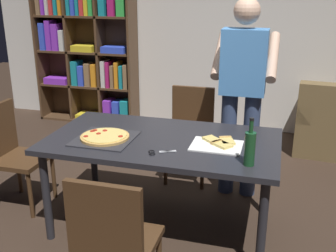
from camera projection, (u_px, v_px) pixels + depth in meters
The scene contains 12 objects.
ground_plane at pixel (163, 225), 3.28m from camera, with size 12.00×12.00×0.00m, color #38281E.
back_wall at pixel (220, 22), 5.19m from camera, with size 6.40×0.10×2.80m, color silver.
dining_table at pixel (163, 147), 3.06m from camera, with size 1.72×0.96×0.75m.
chair_near_camera at pixel (113, 239), 2.24m from camera, with size 0.42×0.42×0.90m.
chair_far_side at pixel (190, 128), 3.99m from camera, with size 0.42×0.42×0.90m.
chair_left_end at pixel (11, 149), 3.46m from camera, with size 0.42×0.42×0.90m.
bookshelf at pixel (88, 50), 5.57m from camera, with size 1.40×0.35×1.95m.
person_serving_pizza at pixel (242, 88), 3.50m from camera, with size 0.55×0.54×1.75m.
pepperoni_pizza_on_tray at pixel (105, 137), 3.02m from camera, with size 0.42×0.42×0.04m.
pizza_slices_on_towel at pixel (218, 144), 2.91m from camera, with size 0.36×0.30×0.03m.
wine_bottle at pixel (250, 148), 2.55m from camera, with size 0.07×0.07×0.32m.
kitchen_scissors at pixel (158, 152), 2.77m from camera, with size 0.20×0.13×0.01m.
Camera 1 is at (0.81, -2.72, 1.83)m, focal length 43.38 mm.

